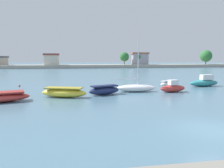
{
  "coord_description": "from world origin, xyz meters",
  "views": [
    {
      "loc": [
        -7.74,
        -11.02,
        4.25
      ],
      "look_at": [
        -3.39,
        16.73,
        0.77
      ],
      "focal_mm": 33.89,
      "sensor_mm": 36.0,
      "label": 1
    }
  ],
  "objects_px": {
    "moored_boat_3": "(136,88)",
    "mooring_buoy_0": "(19,86)",
    "moored_boat_0": "(1,97)",
    "moored_boat_2": "(104,90)",
    "moored_boat_5": "(170,84)",
    "moored_boat_1": "(64,93)",
    "moored_boat_6": "(204,82)",
    "moored_boat_4": "(173,88)"
  },
  "relations": [
    {
      "from": "moored_boat_4",
      "to": "moored_boat_5",
      "type": "bearing_deg",
      "value": 61.78
    },
    {
      "from": "moored_boat_0",
      "to": "moored_boat_1",
      "type": "distance_m",
      "value": 6.04
    },
    {
      "from": "moored_boat_3",
      "to": "mooring_buoy_0",
      "type": "relative_size",
      "value": 25.63
    },
    {
      "from": "moored_boat_1",
      "to": "mooring_buoy_0",
      "type": "relative_size",
      "value": 19.86
    },
    {
      "from": "moored_boat_1",
      "to": "moored_boat_2",
      "type": "relative_size",
      "value": 1.29
    },
    {
      "from": "moored_boat_5",
      "to": "mooring_buoy_0",
      "type": "bearing_deg",
      "value": 150.76
    },
    {
      "from": "moored_boat_6",
      "to": "mooring_buoy_0",
      "type": "bearing_deg",
      "value": 166.16
    },
    {
      "from": "moored_boat_2",
      "to": "moored_boat_3",
      "type": "bearing_deg",
      "value": -1.59
    },
    {
      "from": "moored_boat_6",
      "to": "mooring_buoy_0",
      "type": "relative_size",
      "value": 18.45
    },
    {
      "from": "moored_boat_1",
      "to": "moored_boat_3",
      "type": "xyz_separation_m",
      "value": [
        8.7,
        2.46,
        -0.03
      ]
    },
    {
      "from": "moored_boat_1",
      "to": "moored_boat_2",
      "type": "xyz_separation_m",
      "value": [
        4.52,
        0.97,
        0.0
      ]
    },
    {
      "from": "moored_boat_0",
      "to": "moored_boat_2",
      "type": "distance_m",
      "value": 10.66
    },
    {
      "from": "moored_boat_0",
      "to": "moored_boat_1",
      "type": "relative_size",
      "value": 1.05
    },
    {
      "from": "moored_boat_3",
      "to": "moored_boat_6",
      "type": "distance_m",
      "value": 12.04
    },
    {
      "from": "moored_boat_2",
      "to": "moored_boat_4",
      "type": "bearing_deg",
      "value": -17.41
    },
    {
      "from": "moored_boat_1",
      "to": "moored_boat_4",
      "type": "relative_size",
      "value": 1.47
    },
    {
      "from": "moored_boat_0",
      "to": "moored_boat_6",
      "type": "distance_m",
      "value": 27.13
    },
    {
      "from": "moored_boat_3",
      "to": "moored_boat_5",
      "type": "distance_m",
      "value": 7.6
    },
    {
      "from": "moored_boat_4",
      "to": "moored_boat_0",
      "type": "bearing_deg",
      "value": -178.83
    },
    {
      "from": "moored_boat_0",
      "to": "moored_boat_2",
      "type": "xyz_separation_m",
      "value": [
        10.34,
        2.56,
        0.05
      ]
    },
    {
      "from": "moored_boat_4",
      "to": "moored_boat_5",
      "type": "distance_m",
      "value": 5.42
    },
    {
      "from": "moored_boat_3",
      "to": "moored_boat_6",
      "type": "relative_size",
      "value": 1.39
    },
    {
      "from": "moored_boat_5",
      "to": "mooring_buoy_0",
      "type": "distance_m",
      "value": 22.42
    },
    {
      "from": "moored_boat_3",
      "to": "moored_boat_4",
      "type": "distance_m",
      "value": 4.59
    },
    {
      "from": "moored_boat_3",
      "to": "mooring_buoy_0",
      "type": "distance_m",
      "value": 17.46
    },
    {
      "from": "moored_boat_3",
      "to": "moored_boat_1",
      "type": "bearing_deg",
      "value": -159.25
    },
    {
      "from": "moored_boat_1",
      "to": "moored_boat_6",
      "type": "relative_size",
      "value": 1.08
    },
    {
      "from": "moored_boat_3",
      "to": "moored_boat_4",
      "type": "height_order",
      "value": "moored_boat_3"
    },
    {
      "from": "moored_boat_0",
      "to": "moored_boat_6",
      "type": "xyz_separation_m",
      "value": [
        26.07,
        7.49,
        0.16
      ]
    },
    {
      "from": "moored_boat_0",
      "to": "moored_boat_5",
      "type": "relative_size",
      "value": 1.54
    },
    {
      "from": "moored_boat_1",
      "to": "moored_boat_5",
      "type": "distance_m",
      "value": 16.45
    },
    {
      "from": "mooring_buoy_0",
      "to": "moored_boat_2",
      "type": "bearing_deg",
      "value": -37.08
    },
    {
      "from": "moored_boat_0",
      "to": "moored_boat_2",
      "type": "height_order",
      "value": "moored_boat_2"
    },
    {
      "from": "moored_boat_3",
      "to": "mooring_buoy_0",
      "type": "xyz_separation_m",
      "value": [
        -15.85,
        7.32,
        -0.36
      ]
    },
    {
      "from": "moored_boat_4",
      "to": "moored_boat_5",
      "type": "xyz_separation_m",
      "value": [
        1.86,
        5.09,
        -0.13
      ]
    },
    {
      "from": "mooring_buoy_0",
      "to": "moored_boat_5",
      "type": "bearing_deg",
      "value": -8.08
    },
    {
      "from": "moored_boat_5",
      "to": "mooring_buoy_0",
      "type": "xyz_separation_m",
      "value": [
        -22.2,
        3.15,
        -0.29
      ]
    },
    {
      "from": "moored_boat_1",
      "to": "moored_boat_4",
      "type": "bearing_deg",
      "value": 24.16
    },
    {
      "from": "moored_boat_3",
      "to": "moored_boat_5",
      "type": "height_order",
      "value": "moored_boat_3"
    },
    {
      "from": "moored_boat_6",
      "to": "moored_boat_0",
      "type": "bearing_deg",
      "value": -169.74
    },
    {
      "from": "moored_boat_4",
      "to": "moored_boat_6",
      "type": "distance_m",
      "value": 8.29
    },
    {
      "from": "moored_boat_2",
      "to": "moored_boat_6",
      "type": "relative_size",
      "value": 0.84
    }
  ]
}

